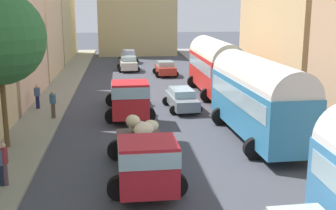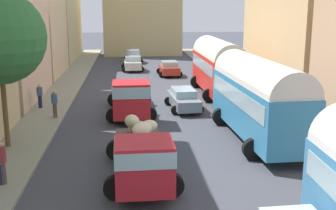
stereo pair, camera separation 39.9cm
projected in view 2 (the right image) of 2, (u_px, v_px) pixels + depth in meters
name	position (u px, v px, depth m)	size (l,w,h in m)	color
ground_plane	(156.00, 99.00, 32.41)	(154.00, 154.00, 0.00)	#3F424B
sidewalk_left	(56.00, 100.00, 31.76)	(2.50, 70.00, 0.14)	gray
sidewalk_right	(252.00, 96.00, 33.03)	(2.50, 70.00, 0.14)	gray
building_left_3	(30.00, 35.00, 41.93)	(5.64, 10.09, 7.92)	beige
building_left_4	(54.00, 15.00, 54.13)	(5.75, 14.08, 11.02)	#CFBD89
building_right_2	(298.00, 2.00, 32.47)	(4.72, 14.18, 13.99)	tan
distant_church	(142.00, 1.00, 59.42)	(10.44, 6.30, 20.75)	tan
parked_bus_1	(258.00, 95.00, 22.26)	(3.53, 9.55, 4.23)	teal
parked_bus_2	(218.00, 64.00, 33.63)	(3.37, 9.18, 4.24)	red
cargo_truck_0	(141.00, 154.00, 17.00)	(3.03, 7.07, 2.24)	#B41D28
cargo_truck_1	(131.00, 97.00, 26.84)	(3.10, 7.51, 2.49)	red
car_0	(132.00, 63.00, 45.87)	(2.39, 3.83, 1.53)	beige
car_1	(133.00, 56.00, 52.22)	(2.35, 3.70, 1.51)	silver
car_3	(183.00, 99.00, 29.05)	(2.33, 4.48, 1.42)	gray
car_4	(169.00, 68.00, 42.73)	(2.36, 3.75, 1.42)	#AB3326
pedestrian_0	(55.00, 103.00, 26.41)	(0.44, 0.44, 1.82)	brown
pedestrian_1	(40.00, 95.00, 28.88)	(0.52, 0.52, 1.73)	#1C1C48
pedestrian_2	(2.00, 161.00, 16.63)	(0.45, 0.45, 1.82)	#553E47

